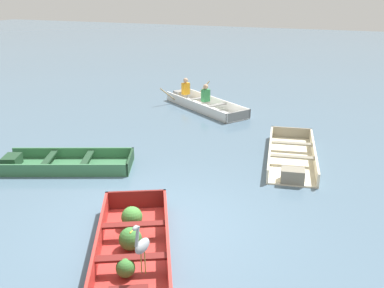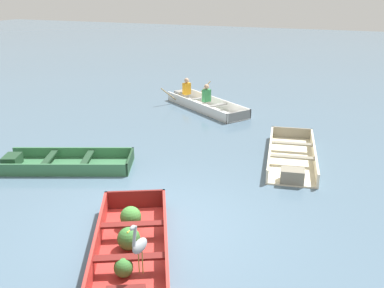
{
  "view_description": "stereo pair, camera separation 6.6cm",
  "coord_description": "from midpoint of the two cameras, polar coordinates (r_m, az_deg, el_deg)",
  "views": [
    {
      "loc": [
        3.09,
        -6.24,
        4.18
      ],
      "look_at": [
        -0.62,
        3.39,
        0.35
      ],
      "focal_mm": 40.0,
      "sensor_mm": 36.0,
      "label": 1
    },
    {
      "loc": [
        3.15,
        -6.21,
        4.18
      ],
      "look_at": [
        -0.62,
        3.39,
        0.35
      ],
      "focal_mm": 40.0,
      "sensor_mm": 36.0,
      "label": 2
    }
  ],
  "objects": [
    {
      "name": "dinghy_red_foreground",
      "position": [
        7.22,
        -7.95,
        -13.66
      ],
      "size": [
        2.46,
        3.38,
        0.43
      ],
      "color": "#AD2D28",
      "rests_on": "ground"
    },
    {
      "name": "rowboat_white_with_crew",
      "position": [
        15.64,
        1.57,
        5.51
      ],
      "size": [
        3.63,
        3.16,
        0.9
      ],
      "color": "white",
      "rests_on": "ground"
    },
    {
      "name": "skiff_cream_mid_moored",
      "position": [
        11.07,
        13.31,
        -1.76
      ],
      "size": [
        1.66,
        3.38,
        0.34
      ],
      "color": "beige",
      "rests_on": "ground"
    },
    {
      "name": "heron_on_dinghy",
      "position": [
        5.97,
        -6.73,
        -13.19
      ],
      "size": [
        0.15,
        0.45,
        0.84
      ],
      "color": "olive",
      "rests_on": "dinghy_red_foreground"
    },
    {
      "name": "ground_plane",
      "position": [
        8.12,
        -4.54,
        -10.68
      ],
      "size": [
        80.0,
        80.0,
        0.0
      ],
      "primitive_type": "plane",
      "color": "slate"
    },
    {
      "name": "skiff_green_near_moored",
      "position": [
        10.93,
        -16.69,
        -2.47
      ],
      "size": [
        3.29,
        2.17,
        0.3
      ],
      "color": "#387047",
      "rests_on": "ground"
    }
  ]
}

